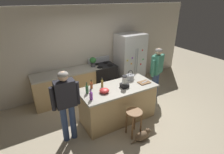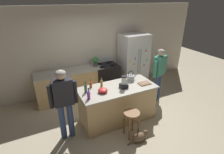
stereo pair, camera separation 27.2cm
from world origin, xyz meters
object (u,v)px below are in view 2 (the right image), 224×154
Objects in this scene: refrigerator at (133,61)px; chef_knife at (145,83)px; bottle_cooking_sauce at (91,85)px; cutting_board at (144,83)px; person_by_island_left at (64,99)px; person_by_sink_right at (159,70)px; bar_stool at (132,117)px; tea_kettle at (131,78)px; bottle_soda at (89,95)px; kitchen_island at (117,103)px; potted_plant at (95,61)px; blender_appliance at (124,83)px; stove_range at (106,78)px; cat at (140,137)px; bottle_olive_oil at (86,88)px; bottle_vinegar at (102,83)px; mixing_bowl at (103,90)px.

refrigerator is 8.24× the size of chef_knife.
cutting_board is (1.27, -0.40, -0.07)m from bottle_cooking_sauce.
refrigerator is 1.77m from cutting_board.
person_by_island_left reaches higher than person_by_sink_right.
tea_kettle reaches higher than bar_stool.
bottle_soda is (-0.79, 0.48, 0.52)m from bar_stool.
potted_plant reaches higher than kitchen_island.
blender_appliance is 0.79m from bottle_cooking_sauce.
bottle_soda is (-1.16, -1.72, 0.54)m from stove_range.
cat is at bearing -31.04° from person_by_island_left.
cutting_board is (1.45, -0.23, -0.09)m from bottle_olive_oil.
tea_kettle is 0.39m from cutting_board.
stove_range is 2.36m from person_by_island_left.
person_by_sink_right is 2.38m from bottle_soda.
person_by_sink_right is 5.20× the size of blender_appliance.
person_by_sink_right is at bearing 3.54° from bottle_vinegar.
blender_appliance is at bearing -87.17° from potted_plant.
refrigerator is 2.39m from mixing_bowl.
chef_knife reaches higher than cutting_board.
person_by_island_left is at bearing 148.96° from cat.
tea_kettle is 0.40m from chef_knife.
bottle_soda is 0.40m from mixing_bowl.
mixing_bowl is (-0.42, 0.61, 0.48)m from bar_stool.
bottle_olive_oil is at bearing 129.90° from cat.
mixing_bowl is (0.17, -0.34, -0.03)m from bottle_cooking_sauce.
kitchen_island is 0.87m from chef_knife.
mixing_bowl reaches higher than cat.
tea_kettle is (0.36, 0.28, -0.05)m from blender_appliance.
cat is (-1.44, -1.24, -0.86)m from person_by_sink_right.
refrigerator is 1.18m from person_by_sink_right.
bottle_cooking_sauce reaches higher than chef_knife.
person_by_island_left is 6.92× the size of bottle_vinegar.
kitchen_island is 2.97× the size of bar_stool.
cat is (0.09, -0.91, -0.35)m from kitchen_island.
bottle_olive_oil reaches higher than mixing_bowl.
bar_stool is 2.07× the size of blender_appliance.
bottle_olive_oil is at bearing -118.98° from potted_plant.
potted_plant is at bearing 140.67° from person_by_sink_right.
potted_plant reaches higher than stove_range.
stove_range is at bearing 76.51° from kitchen_island.
mixing_bowl is at bearing -139.06° from refrigerator.
person_by_island_left reaches higher than mixing_bowl.
potted_plant is at bearing 99.57° from chef_knife.
potted_plant is 1.39× the size of bottle_cooking_sauce.
kitchen_island is 0.83m from bottle_cooking_sauce.
blender_appliance is 1.30× the size of bottle_vinegar.
bottle_olive_oil is (-0.85, 1.01, 0.91)m from cat.
cat is (1.38, -0.83, -0.88)m from person_by_island_left.
person_by_sink_right is (1.17, -1.20, 0.49)m from stove_range.
refrigerator reaches higher than kitchen_island.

